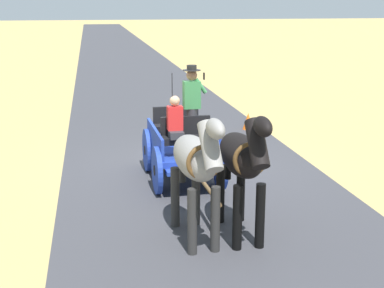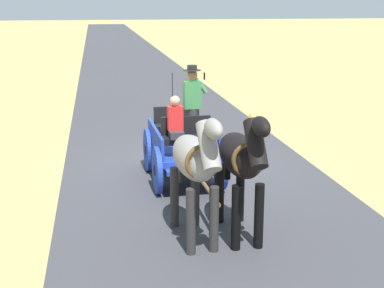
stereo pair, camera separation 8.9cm
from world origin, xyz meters
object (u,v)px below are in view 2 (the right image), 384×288
Objects in this scene: horse_near_side at (241,159)px; horse_off_side at (195,162)px; traffic_cone at (250,121)px; horse_drawn_carriage at (183,144)px.

horse_near_side is 0.75m from horse_off_side.
horse_off_side is at bearing 67.64° from traffic_cone.
horse_drawn_carriage is 2.04× the size of horse_off_side.
horse_near_side is 4.42× the size of traffic_cone.
horse_drawn_carriage is 2.04× the size of horse_near_side.
horse_near_side is at bearing 98.38° from horse_drawn_carriage.
horse_near_side reaches higher than traffic_cone.
horse_drawn_carriage reaches higher than traffic_cone.
horse_drawn_carriage is 3.09m from horse_near_side.
horse_near_side is (-0.44, 3.02, 0.51)m from horse_drawn_carriage.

